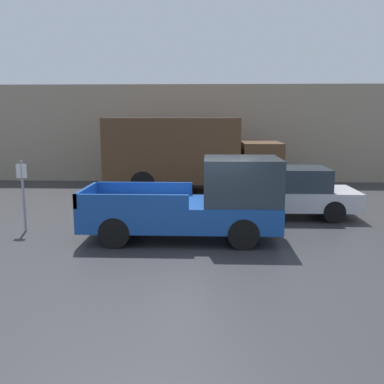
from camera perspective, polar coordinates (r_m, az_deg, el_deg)
ground_plane at (r=11.35m, az=1.50°, el=-6.75°), size 60.00×60.00×0.00m
building_wall at (r=21.62m, az=1.91°, el=7.78°), size 28.00×0.15×4.84m
pickup_truck at (r=11.49m, az=1.24°, el=-1.30°), size 5.22×2.11×2.21m
car at (r=14.49m, az=12.00°, el=0.06°), size 4.86×2.00×1.62m
delivery_truck at (r=18.77m, az=-0.80°, el=5.36°), size 7.56×2.48×3.21m
parking_sign at (r=13.10m, az=-21.60°, el=0.07°), size 0.30×0.07×2.06m
newspaper_box at (r=21.50m, az=5.58°, el=2.55°), size 0.45×0.40×0.97m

